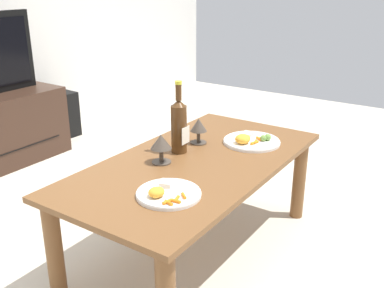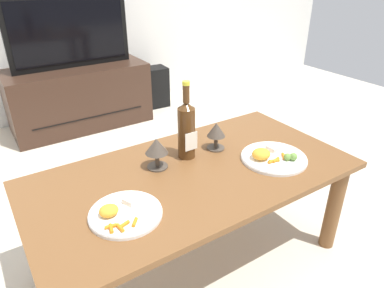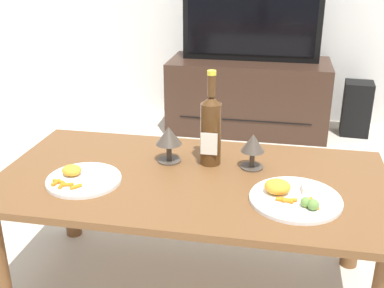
{
  "view_description": "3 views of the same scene",
  "coord_description": "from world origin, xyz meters",
  "px_view_note": "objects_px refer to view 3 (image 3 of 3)",
  "views": [
    {
      "loc": [
        -1.56,
        -1.03,
        1.27
      ],
      "look_at": [
        0.01,
        0.03,
        0.55
      ],
      "focal_mm": 41.57,
      "sensor_mm": 36.0,
      "label": 1
    },
    {
      "loc": [
        -0.68,
        -1.03,
        1.26
      ],
      "look_at": [
        0.02,
        0.04,
        0.59
      ],
      "focal_mm": 32.87,
      "sensor_mm": 36.0,
      "label": 2
    },
    {
      "loc": [
        0.28,
        -1.44,
        1.21
      ],
      "look_at": [
        -0.01,
        0.06,
        0.58
      ],
      "focal_mm": 44.21,
      "sensor_mm": 36.0,
      "label": 3
    }
  ],
  "objects_px": {
    "goblet_left": "(169,138)",
    "wine_bottle": "(211,128)",
    "tv_stand": "(248,96)",
    "floor_speaker": "(357,108)",
    "goblet_right": "(253,145)",
    "dinner_plate_left": "(83,178)",
    "tv_screen": "(251,20)",
    "dinner_plate_right": "(294,197)",
    "dining_table": "(192,197)"
  },
  "relations": [
    {
      "from": "dining_table",
      "to": "dinner_plate_right",
      "type": "relative_size",
      "value": 4.68
    },
    {
      "from": "goblet_right",
      "to": "dinner_plate_left",
      "type": "distance_m",
      "value": 0.6
    },
    {
      "from": "dinner_plate_left",
      "to": "floor_speaker",
      "type": "bearing_deg",
      "value": 59.47
    },
    {
      "from": "dinner_plate_left",
      "to": "tv_screen",
      "type": "bearing_deg",
      "value": 78.02
    },
    {
      "from": "tv_stand",
      "to": "goblet_left",
      "type": "xyz_separation_m",
      "value": [
        -0.16,
        -1.7,
        0.32
      ]
    },
    {
      "from": "goblet_right",
      "to": "dinner_plate_left",
      "type": "relative_size",
      "value": 0.51
    },
    {
      "from": "goblet_left",
      "to": "wine_bottle",
      "type": "bearing_deg",
      "value": 3.98
    },
    {
      "from": "tv_stand",
      "to": "tv_screen",
      "type": "bearing_deg",
      "value": -90.0
    },
    {
      "from": "floor_speaker",
      "to": "tv_screen",
      "type": "bearing_deg",
      "value": -172.59
    },
    {
      "from": "floor_speaker",
      "to": "dinner_plate_right",
      "type": "relative_size",
      "value": 1.31
    },
    {
      "from": "floor_speaker",
      "to": "dinner_plate_right",
      "type": "height_order",
      "value": "dinner_plate_right"
    },
    {
      "from": "dining_table",
      "to": "goblet_right",
      "type": "relative_size",
      "value": 10.4
    },
    {
      "from": "tv_stand",
      "to": "dinner_plate_right",
      "type": "height_order",
      "value": "dinner_plate_right"
    },
    {
      "from": "dining_table",
      "to": "floor_speaker",
      "type": "relative_size",
      "value": 3.57
    },
    {
      "from": "goblet_right",
      "to": "tv_stand",
      "type": "bearing_deg",
      "value": 94.8
    },
    {
      "from": "tv_screen",
      "to": "dinner_plate_right",
      "type": "xyz_separation_m",
      "value": [
        0.29,
        -1.92,
        -0.28
      ]
    },
    {
      "from": "dining_table",
      "to": "tv_screen",
      "type": "bearing_deg",
      "value": 88.28
    },
    {
      "from": "floor_speaker",
      "to": "dinner_plate_right",
      "type": "xyz_separation_m",
      "value": [
        -0.46,
        -1.97,
        0.31
      ]
    },
    {
      "from": "dining_table",
      "to": "tv_screen",
      "type": "height_order",
      "value": "tv_screen"
    },
    {
      "from": "dining_table",
      "to": "wine_bottle",
      "type": "xyz_separation_m",
      "value": [
        0.05,
        0.12,
        0.22
      ]
    },
    {
      "from": "tv_screen",
      "to": "dining_table",
      "type": "bearing_deg",
      "value": -91.72
    },
    {
      "from": "wine_bottle",
      "to": "goblet_left",
      "type": "distance_m",
      "value": 0.16
    },
    {
      "from": "floor_speaker",
      "to": "dinner_plate_right",
      "type": "bearing_deg",
      "value": -99.62
    },
    {
      "from": "tv_stand",
      "to": "wine_bottle",
      "type": "relative_size",
      "value": 3.19
    },
    {
      "from": "tv_stand",
      "to": "wine_bottle",
      "type": "bearing_deg",
      "value": -90.32
    },
    {
      "from": "dining_table",
      "to": "dinner_plate_right",
      "type": "bearing_deg",
      "value": -17.17
    },
    {
      "from": "goblet_left",
      "to": "dinner_plate_right",
      "type": "bearing_deg",
      "value": -25.95
    },
    {
      "from": "tv_stand",
      "to": "dinner_plate_left",
      "type": "xyz_separation_m",
      "value": [
        -0.41,
        -1.92,
        0.24
      ]
    },
    {
      "from": "floor_speaker",
      "to": "goblet_right",
      "type": "relative_size",
      "value": 2.91
    },
    {
      "from": "wine_bottle",
      "to": "goblet_right",
      "type": "height_order",
      "value": "wine_bottle"
    },
    {
      "from": "dinner_plate_right",
      "to": "wine_bottle",
      "type": "bearing_deg",
      "value": 142.43
    },
    {
      "from": "dinner_plate_left",
      "to": "dinner_plate_right",
      "type": "relative_size",
      "value": 0.88
    },
    {
      "from": "goblet_left",
      "to": "goblet_right",
      "type": "bearing_deg",
      "value": 0.0
    },
    {
      "from": "goblet_right",
      "to": "dinner_plate_left",
      "type": "xyz_separation_m",
      "value": [
        -0.55,
        -0.22,
        -0.08
      ]
    },
    {
      "from": "tv_screen",
      "to": "goblet_left",
      "type": "xyz_separation_m",
      "value": [
        -0.16,
        -1.7,
        -0.2
      ]
    },
    {
      "from": "wine_bottle",
      "to": "dining_table",
      "type": "bearing_deg",
      "value": -109.96
    },
    {
      "from": "floor_speaker",
      "to": "goblet_left",
      "type": "distance_m",
      "value": 2.01
    },
    {
      "from": "goblet_left",
      "to": "goblet_right",
      "type": "height_order",
      "value": "goblet_left"
    },
    {
      "from": "tv_stand",
      "to": "floor_speaker",
      "type": "height_order",
      "value": "tv_stand"
    },
    {
      "from": "goblet_left",
      "to": "dinner_plate_left",
      "type": "xyz_separation_m",
      "value": [
        -0.25,
        -0.22,
        -0.08
      ]
    },
    {
      "from": "floor_speaker",
      "to": "wine_bottle",
      "type": "distance_m",
      "value": 1.95
    },
    {
      "from": "tv_screen",
      "to": "wine_bottle",
      "type": "bearing_deg",
      "value": -90.32
    },
    {
      "from": "floor_speaker",
      "to": "wine_bottle",
      "type": "xyz_separation_m",
      "value": [
        -0.76,
        -1.74,
        0.43
      ]
    },
    {
      "from": "wine_bottle",
      "to": "goblet_right",
      "type": "relative_size",
      "value": 2.68
    },
    {
      "from": "tv_screen",
      "to": "wine_bottle",
      "type": "height_order",
      "value": "tv_screen"
    },
    {
      "from": "dining_table",
      "to": "tv_stand",
      "type": "xyz_separation_m",
      "value": [
        0.05,
        1.82,
        -0.15
      ]
    },
    {
      "from": "tv_stand",
      "to": "wine_bottle",
      "type": "height_order",
      "value": "wine_bottle"
    },
    {
      "from": "tv_screen",
      "to": "dinner_plate_right",
      "type": "height_order",
      "value": "tv_screen"
    },
    {
      "from": "floor_speaker",
      "to": "dinner_plate_left",
      "type": "distance_m",
      "value": 2.31
    },
    {
      "from": "tv_screen",
      "to": "dinner_plate_right",
      "type": "relative_size",
      "value": 3.25
    }
  ]
}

